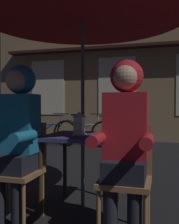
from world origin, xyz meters
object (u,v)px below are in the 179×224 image
(person_right_hooded, at_px, (125,129))
(bicycle_third, at_px, (84,133))
(lantern, at_px, (79,123))
(bicycle_second, at_px, (47,132))
(cafe_table, at_px, (83,145))
(person_left_hooded, at_px, (17,126))
(chair_right, at_px, (126,172))
(bicycle_nearest, at_px, (18,130))
(chair_left, at_px, (20,165))
(patio_umbrella, at_px, (83,1))

(person_right_hooded, xyz_separation_m, bicycle_third, (-1.62, 4.26, -0.50))
(lantern, bearing_deg, person_right_hooded, -36.86)
(person_right_hooded, distance_m, bicycle_second, 4.94)
(cafe_table, distance_m, person_left_hooded, 0.67)
(chair_right, bearing_deg, bicycle_nearest, 129.63)
(cafe_table, bearing_deg, person_left_hooded, -138.43)
(cafe_table, height_order, lantern, lantern)
(bicycle_third, bearing_deg, lantern, -73.94)
(person_right_hooded, relative_size, bicycle_third, 0.85)
(person_left_hooded, xyz_separation_m, bicycle_nearest, (-2.60, 4.36, -0.50))
(chair_right, bearing_deg, chair_left, 180.00)
(person_right_hooded, distance_m, bicycle_third, 4.58)
(chair_right, distance_m, person_left_hooded, 1.03)
(patio_umbrella, bearing_deg, person_right_hooded, -41.57)
(chair_right, xyz_separation_m, bicycle_nearest, (-3.56, 4.30, -0.14))
(bicycle_third, bearing_deg, chair_right, -68.94)
(chair_right, bearing_deg, person_left_hooded, -176.61)
(lantern, bearing_deg, chair_left, -145.39)
(chair_left, distance_m, bicycle_second, 4.43)
(bicycle_third, bearing_deg, bicycle_second, -174.94)
(person_right_hooded, height_order, bicycle_nearest, person_right_hooded)
(lantern, height_order, person_right_hooded, person_right_hooded)
(lantern, distance_m, bicycle_third, 4.07)
(bicycle_third, bearing_deg, person_right_hooded, -69.20)
(bicycle_second, bearing_deg, lantern, -60.96)
(cafe_table, distance_m, bicycle_nearest, 5.01)
(patio_umbrella, height_order, bicycle_nearest, patio_umbrella)
(patio_umbrella, xyz_separation_m, bicycle_nearest, (-3.08, 3.93, -1.71))
(chair_left, relative_size, bicycle_second, 0.52)
(person_right_hooded, bearing_deg, chair_left, 176.61)
(patio_umbrella, distance_m, bicycle_second, 4.63)
(lantern, bearing_deg, bicycle_second, 119.04)
(lantern, bearing_deg, cafe_table, 69.05)
(lantern, xyz_separation_m, bicycle_second, (-2.11, 3.80, -0.51))
(chair_left, height_order, bicycle_third, chair_left)
(lantern, height_order, chair_left, lantern)
(lantern, relative_size, person_right_hooded, 0.17)
(chair_right, height_order, bicycle_nearest, chair_right)
(bicycle_nearest, bearing_deg, person_left_hooded, -59.15)
(lantern, bearing_deg, person_left_hooded, -140.87)
(bicycle_nearest, distance_m, bicycle_third, 1.95)
(patio_umbrella, distance_m, bicycle_nearest, 5.28)
(cafe_table, relative_size, lantern, 3.20)
(chair_right, height_order, person_left_hooded, person_left_hooded)
(lantern, relative_size, bicycle_third, 0.14)
(lantern, distance_m, chair_right, 0.70)
(cafe_table, distance_m, bicycle_second, 4.32)
(person_right_hooded, bearing_deg, patio_umbrella, 138.43)
(cafe_table, bearing_deg, person_right_hooded, -41.57)
(chair_right, bearing_deg, person_right_hooded, -90.00)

